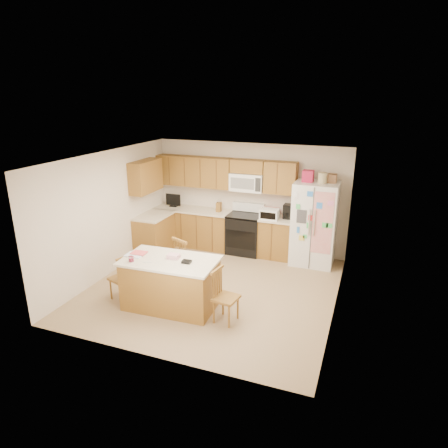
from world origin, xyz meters
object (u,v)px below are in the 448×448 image
at_px(island, 171,283).
at_px(windsor_chair_back, 186,263).
at_px(refrigerator, 314,223).
at_px(stove, 245,233).
at_px(windsor_chair_left, 122,278).
at_px(windsor_chair_right, 225,297).

xyz_separation_m(island, windsor_chair_back, (-0.08, 0.78, 0.03)).
bearing_deg(windsor_chair_back, refrigerator, 43.58).
relative_size(stove, windsor_chair_back, 1.13).
bearing_deg(windsor_chair_back, windsor_chair_left, -135.12).
distance_m(windsor_chair_left, windsor_chair_right, 1.97).
bearing_deg(refrigerator, windsor_chair_back, -136.42).
relative_size(windsor_chair_back, windsor_chair_right, 1.11).
height_order(refrigerator, windsor_chair_right, refrigerator).
xyz_separation_m(windsor_chair_left, windsor_chair_right, (1.97, -0.04, 0.02)).
height_order(refrigerator, windsor_chair_left, refrigerator).
xyz_separation_m(stove, windsor_chair_left, (-1.37, -2.90, -0.06)).
relative_size(stove, island, 0.68).
height_order(refrigerator, windsor_chair_back, refrigerator).
height_order(island, windsor_chair_right, island).
height_order(stove, island, stove).
height_order(stove, windsor_chair_back, stove).
bearing_deg(refrigerator, stove, 177.70).
distance_m(refrigerator, island, 3.44).
bearing_deg(windsor_chair_left, windsor_chair_right, -1.05).
distance_m(stove, refrigerator, 1.63).
bearing_deg(refrigerator, windsor_chair_left, -136.03).
distance_m(stove, windsor_chair_left, 3.21).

